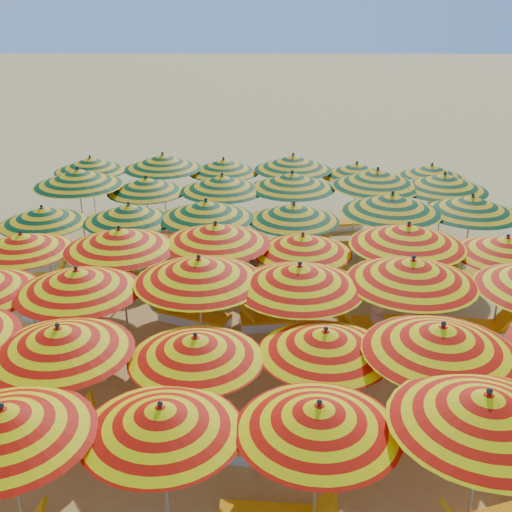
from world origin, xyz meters
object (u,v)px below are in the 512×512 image
lounger_20 (407,282)px  beachgoer_b (253,281)px  umbrella_31 (146,185)px  lounger_10 (65,373)px  umbrella_4 (486,409)px  lounger_24 (203,255)px  lounger_13 (193,316)px  lounger_28 (185,224)px  umbrella_23 (507,246)px  lounger_27 (452,251)px  umbrella_13 (77,281)px  lounger_25 (308,252)px  umbrella_36 (90,164)px  umbrella_18 (22,242)px  umbrella_24 (43,215)px  umbrella_41 (431,171)px  umbrella_8 (196,348)px  umbrella_33 (292,181)px  lounger_21 (478,277)px  lounger_23 (132,246)px  lounger_7 (229,446)px  umbrella_2 (161,419)px  beachgoer_a (377,333)px  umbrella_29 (472,205)px  umbrella_37 (163,161)px  umbrella_15 (299,277)px  umbrella_28 (392,203)px  umbrella_7 (59,340)px  umbrella_35 (444,182)px  umbrella_9 (325,342)px  umbrella_25 (129,213)px  umbrella_14 (199,270)px  umbrella_16 (412,271)px  lounger_14 (275,320)px  umbrella_34 (377,178)px  lounger_19 (315,288)px  umbrella_27 (294,212)px  umbrella_30 (78,177)px  umbrella_3 (319,418)px  lounger_6 (49,434)px  lounger_29 (334,225)px  umbrella_20 (216,234)px  umbrella_32 (222,183)px  umbrella_40 (357,170)px  lounger_26 (350,248)px  umbrella_19 (120,239)px  umbrella_21 (303,244)px  umbrella_39 (293,162)px  umbrella_1 (4,422)px  lounger_12 (57,316)px

lounger_20 → beachgoer_b: 4.24m
umbrella_31 → lounger_10: umbrella_31 is taller
umbrella_4 → lounger_24: 11.40m
lounger_13 → lounger_28: 6.31m
umbrella_23 → lounger_27: bearing=87.3°
umbrella_13 → lounger_25: (4.81, 6.41, -2.10)m
umbrella_36 → lounger_27: bearing=-11.5°
umbrella_18 → lounger_20: (9.19, 2.08, -1.93)m
umbrella_24 → umbrella_41: umbrella_24 is taller
umbrella_8 → lounger_10: 4.10m
lounger_20 → umbrella_33: bearing=151.2°
lounger_21 → umbrella_41: bearing=-93.5°
lounger_21 → lounger_23: size_ratio=1.00×
umbrella_18 → umbrella_36: 6.41m
lounger_7 → lounger_28: 11.01m
umbrella_2 → lounger_20: bearing=58.1°
beachgoer_a → beachgoer_b: (-2.62, 2.49, -0.02)m
lounger_10 → lounger_28: 8.79m
umbrella_29 → umbrella_37: umbrella_37 is taller
umbrella_33 → umbrella_24: bearing=-159.1°
umbrella_15 → umbrella_28: (2.52, 4.30, 0.02)m
umbrella_7 → lounger_13: umbrella_7 is taller
umbrella_41 → lounger_24: bearing=-162.3°
umbrella_24 → umbrella_36: bearing=89.3°
umbrella_2 → umbrella_35: 12.07m
umbrella_9 → umbrella_25: bearing=126.0°
umbrella_14 → umbrella_16: 4.07m
lounger_14 → lounger_28: 7.01m
beachgoer_b → umbrella_34: bearing=172.2°
lounger_19 → umbrella_24: bearing=174.3°
umbrella_27 → umbrella_37: umbrella_37 is taller
umbrella_25 → umbrella_30: size_ratio=0.80×
umbrella_3 → lounger_6: (-4.50, 2.06, -1.97)m
umbrella_15 → umbrella_37: bearing=114.2°
lounger_20 → lounger_29: (-1.52, 4.28, 0.00)m
umbrella_8 → umbrella_20: size_ratio=0.96×
umbrella_24 → umbrella_28: 8.72m
umbrella_25 → umbrella_29: 8.61m
umbrella_32 → umbrella_40: (4.05, 2.07, -0.18)m
umbrella_37 → lounger_29: umbrella_37 is taller
umbrella_24 → umbrella_34: bearing=15.3°
umbrella_29 → lounger_26: bearing=140.6°
umbrella_41 → lounger_20: 4.61m
lounger_13 → lounger_24: 3.68m
lounger_20 → umbrella_19: bearing=-154.2°
umbrella_2 → umbrella_41: size_ratio=1.22×
umbrella_21 → umbrella_24: 6.64m
umbrella_9 → umbrella_39: 10.39m
umbrella_1 → lounger_12: bearing=103.2°
umbrella_7 → umbrella_28: (6.44, 6.43, 0.14)m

